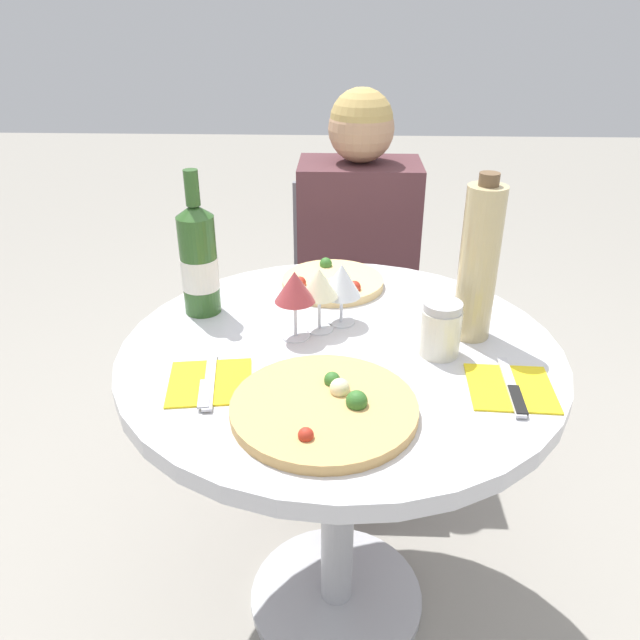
% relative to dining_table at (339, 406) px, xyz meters
% --- Properties ---
extents(ground_plane, '(12.00, 12.00, 0.00)m').
position_rel_dining_table_xyz_m(ground_plane, '(0.00, 0.00, -0.61)').
color(ground_plane, gray).
rests_on(ground_plane, ground).
extents(dining_table, '(0.89, 0.89, 0.75)m').
position_rel_dining_table_xyz_m(dining_table, '(0.00, 0.00, 0.00)').
color(dining_table, '#B2B2B7').
rests_on(dining_table, ground_plane).
extents(chair_behind_diner, '(0.43, 0.43, 0.83)m').
position_rel_dining_table_xyz_m(chair_behind_diner, '(0.05, 0.80, -0.20)').
color(chair_behind_diner, slate).
rests_on(chair_behind_diner, ground_plane).
extents(seated_diner, '(0.36, 0.47, 1.16)m').
position_rel_dining_table_xyz_m(seated_diner, '(0.05, 0.66, -0.08)').
color(seated_diner, '#512D33').
rests_on(seated_diner, ground_plane).
extents(pizza_large, '(0.32, 0.32, 0.05)m').
position_rel_dining_table_xyz_m(pizza_large, '(-0.02, -0.23, 0.16)').
color(pizza_large, tan).
rests_on(pizza_large, dining_table).
extents(pizza_small_far, '(0.25, 0.25, 0.04)m').
position_rel_dining_table_xyz_m(pizza_small_far, '(-0.02, 0.29, 0.16)').
color(pizza_small_far, '#E5C17F').
rests_on(pizza_small_far, dining_table).
extents(wine_bottle, '(0.08, 0.08, 0.32)m').
position_rel_dining_table_xyz_m(wine_bottle, '(-0.31, 0.15, 0.27)').
color(wine_bottle, '#2D5623').
rests_on(wine_bottle, dining_table).
extents(tall_carafe, '(0.08, 0.08, 0.34)m').
position_rel_dining_table_xyz_m(tall_carafe, '(0.27, 0.06, 0.31)').
color(tall_carafe, tan).
rests_on(tall_carafe, dining_table).
extents(sugar_shaker, '(0.08, 0.08, 0.11)m').
position_rel_dining_table_xyz_m(sugar_shaker, '(0.19, -0.02, 0.20)').
color(sugar_shaker, silver).
rests_on(sugar_shaker, dining_table).
extents(wine_glass_front_left, '(0.08, 0.08, 0.15)m').
position_rel_dining_table_xyz_m(wine_glass_front_left, '(-0.09, 0.04, 0.26)').
color(wine_glass_front_left, silver).
rests_on(wine_glass_front_left, dining_table).
extents(wine_glass_back_right, '(0.08, 0.08, 0.14)m').
position_rel_dining_table_xyz_m(wine_glass_back_right, '(0.00, 0.10, 0.25)').
color(wine_glass_back_right, silver).
rests_on(wine_glass_back_right, dining_table).
extents(wine_glass_center, '(0.08, 0.08, 0.14)m').
position_rel_dining_table_xyz_m(wine_glass_center, '(-0.05, 0.07, 0.25)').
color(wine_glass_center, silver).
rests_on(wine_glass_center, dining_table).
extents(place_setting_left, '(0.17, 0.19, 0.01)m').
position_rel_dining_table_xyz_m(place_setting_left, '(-0.24, -0.15, 0.15)').
color(place_setting_left, yellow).
rests_on(place_setting_left, dining_table).
extents(place_setting_right, '(0.16, 0.19, 0.01)m').
position_rel_dining_table_xyz_m(place_setting_right, '(0.31, -0.15, 0.15)').
color(place_setting_right, yellow).
rests_on(place_setting_right, dining_table).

